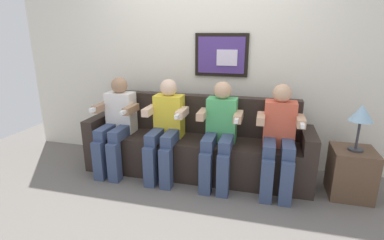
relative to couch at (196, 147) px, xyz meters
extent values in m
plane|color=#66605B|center=(0.00, -0.33, -0.31)|extent=(6.47, 6.47, 0.00)
cube|color=silver|center=(0.00, 0.44, 0.99)|extent=(4.98, 0.05, 2.60)
cube|color=black|center=(0.21, 0.40, 1.04)|extent=(0.63, 0.03, 0.50)
cube|color=#4C337F|center=(0.21, 0.38, 1.04)|extent=(0.55, 0.02, 0.42)
cube|color=silver|center=(0.28, 0.37, 1.01)|extent=(0.24, 0.02, 0.18)
cube|color=#2D231E|center=(0.00, -0.04, -0.09)|extent=(2.30, 0.58, 0.45)
cube|color=#2D231E|center=(0.00, 0.18, 0.36)|extent=(2.30, 0.14, 0.45)
cube|color=#2D231E|center=(-1.22, -0.04, 0.00)|extent=(0.14, 0.58, 0.62)
cube|color=#2D231E|center=(1.22, -0.04, 0.00)|extent=(0.14, 0.58, 0.62)
cube|color=white|center=(-0.91, -0.05, 0.38)|extent=(0.32, 0.20, 0.48)
sphere|color=#9E7556|center=(-0.91, -0.05, 0.70)|extent=(0.19, 0.19, 0.19)
cube|color=#38476B|center=(-1.00, -0.25, 0.20)|extent=(0.12, 0.40, 0.12)
cube|color=#38476B|center=(-0.82, -0.25, 0.20)|extent=(0.12, 0.40, 0.12)
cube|color=#38476B|center=(-1.00, -0.45, -0.09)|extent=(0.12, 0.12, 0.45)
cube|color=#38476B|center=(-0.82, -0.45, -0.09)|extent=(0.12, 0.12, 0.45)
cube|color=#9E7556|center=(-1.10, -0.17, 0.46)|extent=(0.08, 0.28, 0.08)
cube|color=#9E7556|center=(-0.72, -0.17, 0.46)|extent=(0.08, 0.28, 0.08)
cube|color=white|center=(-0.72, -0.33, 0.47)|extent=(0.04, 0.13, 0.04)
cube|color=white|center=(-1.10, -0.33, 0.47)|extent=(0.04, 0.10, 0.04)
cube|color=yellow|center=(-0.30, -0.05, 0.38)|extent=(0.32, 0.20, 0.48)
sphere|color=beige|center=(-0.30, -0.05, 0.70)|extent=(0.19, 0.19, 0.19)
cube|color=#38476B|center=(-0.39, -0.25, 0.20)|extent=(0.12, 0.40, 0.12)
cube|color=#38476B|center=(-0.21, -0.25, 0.20)|extent=(0.12, 0.40, 0.12)
cube|color=#38476B|center=(-0.39, -0.45, -0.09)|extent=(0.12, 0.12, 0.45)
cube|color=#38476B|center=(-0.21, -0.45, -0.09)|extent=(0.12, 0.12, 0.45)
cube|color=beige|center=(-0.49, -0.17, 0.46)|extent=(0.08, 0.28, 0.08)
cube|color=beige|center=(-0.11, -0.17, 0.46)|extent=(0.08, 0.28, 0.08)
cube|color=white|center=(-0.11, -0.33, 0.47)|extent=(0.04, 0.13, 0.04)
cube|color=#4CB266|center=(0.30, -0.05, 0.38)|extent=(0.32, 0.20, 0.48)
sphere|color=tan|center=(0.30, -0.05, 0.70)|extent=(0.19, 0.19, 0.19)
cube|color=#38476B|center=(0.21, -0.25, 0.20)|extent=(0.12, 0.40, 0.12)
cube|color=#38476B|center=(0.39, -0.25, 0.20)|extent=(0.12, 0.40, 0.12)
cube|color=#38476B|center=(0.21, -0.45, -0.09)|extent=(0.12, 0.12, 0.45)
cube|color=#38476B|center=(0.39, -0.45, -0.09)|extent=(0.12, 0.12, 0.45)
cube|color=tan|center=(0.11, -0.17, 0.46)|extent=(0.08, 0.28, 0.08)
cube|color=tan|center=(0.49, -0.17, 0.46)|extent=(0.08, 0.28, 0.08)
cube|color=white|center=(0.49, -0.33, 0.47)|extent=(0.04, 0.13, 0.04)
cube|color=#D8593F|center=(0.91, -0.05, 0.38)|extent=(0.32, 0.20, 0.48)
sphere|color=tan|center=(0.91, -0.05, 0.70)|extent=(0.19, 0.19, 0.19)
cube|color=#38476B|center=(0.82, -0.25, 0.20)|extent=(0.12, 0.40, 0.12)
cube|color=#38476B|center=(1.00, -0.25, 0.20)|extent=(0.12, 0.40, 0.12)
cube|color=#38476B|center=(0.82, -0.45, -0.09)|extent=(0.12, 0.12, 0.45)
cube|color=#38476B|center=(1.00, -0.45, -0.09)|extent=(0.12, 0.12, 0.45)
cube|color=tan|center=(0.72, -0.17, 0.46)|extent=(0.08, 0.28, 0.08)
cube|color=tan|center=(1.10, -0.17, 0.46)|extent=(0.08, 0.28, 0.08)
cube|color=white|center=(1.10, -0.33, 0.47)|extent=(0.04, 0.13, 0.04)
cube|color=brown|center=(1.64, -0.11, -0.06)|extent=(0.40, 0.40, 0.50)
cylinder|color=#333338|center=(1.64, -0.12, 0.20)|extent=(0.14, 0.14, 0.02)
cylinder|color=#333338|center=(1.64, -0.12, 0.35)|extent=(0.02, 0.02, 0.28)
cone|color=#8CB2CC|center=(1.64, -0.12, 0.57)|extent=(0.22, 0.22, 0.16)
camera|label=1|loc=(0.77, -3.09, 1.29)|focal=27.30mm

